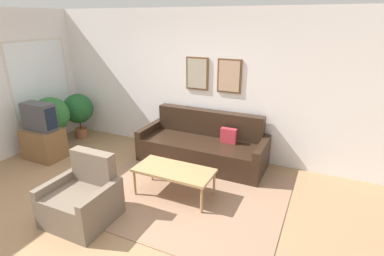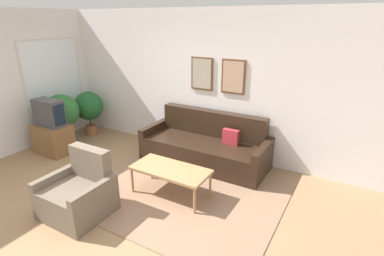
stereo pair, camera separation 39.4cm
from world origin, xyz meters
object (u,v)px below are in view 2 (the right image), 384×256
couch (206,147)px  armchair (79,194)px  tv (49,113)px  coffee_table (170,171)px  potted_plant_tall (62,113)px

couch → armchair: 2.35m
tv → coffee_table: bearing=-2.4°
coffee_table → tv: tv is taller
coffee_table → potted_plant_tall: bearing=170.5°
coffee_table → tv: size_ratio=1.88×
couch → coffee_table: 1.24m
armchair → couch: bearing=80.9°
tv → potted_plant_tall: tv is taller
coffee_table → potted_plant_tall: 3.06m
couch → coffee_table: bearing=-87.4°
tv → armchair: bearing=-28.7°
tv → potted_plant_tall: (-0.16, 0.38, -0.14)m
tv → armchair: size_ratio=0.71×
couch → armchair: couch is taller
potted_plant_tall → armchair: bearing=-34.3°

